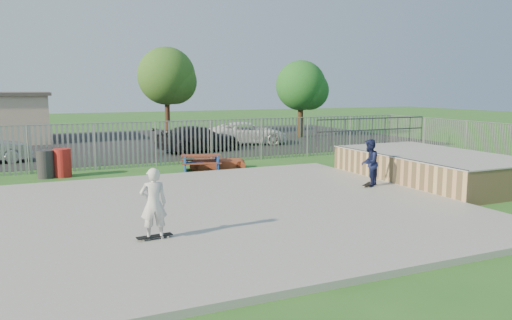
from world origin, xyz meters
name	(u,v)px	position (x,y,z in m)	size (l,w,h in m)	color
ground	(195,214)	(0.00, 0.00, 0.00)	(120.00, 120.00, 0.00)	#296322
concrete_slab	(195,212)	(0.00, 0.00, 0.07)	(15.00, 12.00, 0.15)	#989793
quarter_pipe	(431,167)	(9.50, 1.04, 0.56)	(5.50, 7.05, 2.19)	tan
fence	(184,156)	(1.00, 4.59, 1.00)	(26.04, 16.02, 2.00)	gray
picnic_table	(201,163)	(2.42, 6.94, 0.35)	(1.89, 1.67, 0.68)	#612B1B
funbox	(218,164)	(3.25, 7.13, 0.20)	(2.19, 1.63, 0.39)	maroon
trash_bin_red	(62,163)	(-2.99, 7.81, 0.56)	(0.67, 0.67, 1.12)	maroon
trash_bin_grey	(46,164)	(-3.60, 7.82, 0.54)	(0.65, 0.65, 1.09)	#29292C
parking_lot	(104,144)	(0.00, 19.00, 0.01)	(40.00, 18.00, 0.02)	black
car_dark	(199,139)	(4.29, 13.05, 0.72)	(1.96, 4.82, 1.40)	black
car_white	(247,133)	(8.11, 15.19, 0.71)	(2.28, 4.94, 1.37)	white
tree_mid	(166,76)	(5.05, 22.77, 4.30)	(4.14, 4.14, 6.39)	#452B1B
tree_right	(301,86)	(13.35, 17.86, 3.62)	(3.49, 3.49, 5.38)	#3E2C18
skateboard_a	(368,185)	(6.42, 0.73, 0.19)	(0.76, 0.64, 0.08)	black
skateboard_b	(155,237)	(-1.66, -2.27, 0.19)	(0.81, 0.26, 0.08)	black
skater_navy	(369,163)	(6.42, 0.73, 0.95)	(0.78, 0.61, 1.61)	#141A3F
skater_white	(154,204)	(-1.66, -2.27, 0.95)	(0.59, 0.39, 1.61)	silver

